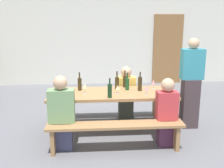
% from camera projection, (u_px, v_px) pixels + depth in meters
% --- Properties ---
extents(ground_plane, '(24.00, 24.00, 0.00)m').
position_uv_depth(ground_plane, '(112.00, 132.00, 4.97)').
color(ground_plane, slate).
extents(back_wall, '(14.00, 0.20, 3.20)m').
position_uv_depth(back_wall, '(102.00, 31.00, 8.26)').
color(back_wall, silver).
rests_on(back_wall, ground).
extents(wooden_door, '(0.90, 0.06, 2.10)m').
position_uv_depth(wooden_door, '(168.00, 49.00, 8.40)').
color(wooden_door, olive).
rests_on(wooden_door, ground).
extents(tasting_table, '(2.21, 0.83, 0.75)m').
position_uv_depth(tasting_table, '(112.00, 96.00, 4.81)').
color(tasting_table, '#9E7247').
rests_on(tasting_table, ground).
extents(bench_near, '(2.11, 0.30, 0.45)m').
position_uv_depth(bench_near, '(116.00, 129.00, 4.19)').
color(bench_near, '#9E7247').
rests_on(bench_near, ground).
extents(bench_far, '(2.11, 0.30, 0.45)m').
position_uv_depth(bench_far, '(109.00, 101.00, 5.58)').
color(bench_far, '#9E7247').
rests_on(bench_far, ground).
extents(wine_bottle_0, '(0.07, 0.07, 0.34)m').
position_uv_depth(wine_bottle_0, '(140.00, 84.00, 4.87)').
color(wine_bottle_0, '#332814').
rests_on(wine_bottle_0, tasting_table).
extents(wine_bottle_1, '(0.07, 0.07, 0.33)m').
position_uv_depth(wine_bottle_1, '(80.00, 84.00, 4.89)').
color(wine_bottle_1, '#332814').
rests_on(wine_bottle_1, tasting_table).
extents(wine_bottle_2, '(0.07, 0.07, 0.32)m').
position_uv_depth(wine_bottle_2, '(127.00, 84.00, 4.92)').
color(wine_bottle_2, '#194723').
rests_on(wine_bottle_2, tasting_table).
extents(wine_bottle_3, '(0.07, 0.07, 0.32)m').
position_uv_depth(wine_bottle_3, '(110.00, 90.00, 4.45)').
color(wine_bottle_3, '#143319').
rests_on(wine_bottle_3, tasting_table).
extents(wine_bottle_4, '(0.07, 0.07, 0.32)m').
position_uv_depth(wine_bottle_4, '(125.00, 81.00, 5.11)').
color(wine_bottle_4, '#332814').
rests_on(wine_bottle_4, tasting_table).
extents(wine_bottle_5, '(0.08, 0.08, 0.33)m').
position_uv_depth(wine_bottle_5, '(117.00, 83.00, 4.97)').
color(wine_bottle_5, '#332814').
rests_on(wine_bottle_5, tasting_table).
extents(wine_glass_0, '(0.08, 0.08, 0.17)m').
position_uv_depth(wine_glass_0, '(147.00, 88.00, 4.61)').
color(wine_glass_0, silver).
rests_on(wine_glass_0, tasting_table).
extents(wine_glass_1, '(0.06, 0.06, 0.18)m').
position_uv_depth(wine_glass_1, '(153.00, 82.00, 4.99)').
color(wine_glass_1, silver).
rests_on(wine_glass_1, tasting_table).
extents(wine_glass_2, '(0.08, 0.08, 0.19)m').
position_uv_depth(wine_glass_2, '(85.00, 86.00, 4.68)').
color(wine_glass_2, silver).
rests_on(wine_glass_2, tasting_table).
extents(wine_glass_3, '(0.06, 0.06, 0.15)m').
position_uv_depth(wine_glass_3, '(140.00, 83.00, 5.00)').
color(wine_glass_3, silver).
rests_on(wine_glass_3, tasting_table).
extents(wine_glass_4, '(0.08, 0.08, 0.15)m').
position_uv_depth(wine_glass_4, '(118.00, 88.00, 4.70)').
color(wine_glass_4, silver).
rests_on(wine_glass_4, tasting_table).
extents(seated_guest_near_0, '(0.41, 0.24, 1.18)m').
position_uv_depth(seated_guest_near_0, '(62.00, 115.00, 4.23)').
color(seated_guest_near_0, '#48486F').
rests_on(seated_guest_near_0, ground).
extents(seated_guest_near_1, '(0.33, 0.24, 1.12)m').
position_uv_depth(seated_guest_near_1, '(166.00, 113.00, 4.35)').
color(seated_guest_near_1, '#552B47').
rests_on(seated_guest_near_1, ground).
extents(seated_guest_far_0, '(0.38, 0.24, 1.10)m').
position_uv_depth(seated_guest_far_0, '(126.00, 95.00, 5.42)').
color(seated_guest_far_0, '#495242').
rests_on(seated_guest_far_0, ground).
extents(standing_host, '(0.40, 0.24, 1.68)m').
position_uv_depth(standing_host, '(191.00, 85.00, 5.03)').
color(standing_host, '#423437').
rests_on(standing_host, ground).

